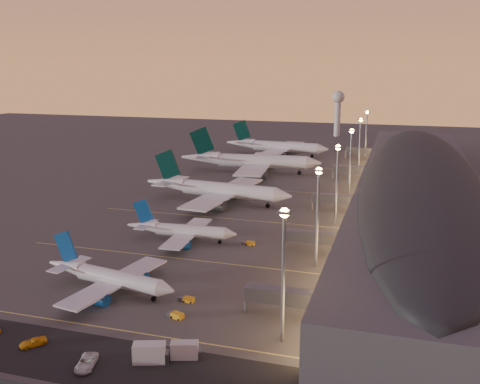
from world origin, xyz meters
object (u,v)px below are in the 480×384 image
object	(u,v)px
airliner_wide_mid	(250,161)
baggage_tug_a	(176,315)
airliner_narrow_north	(181,230)
baggage_tug_c	(249,243)
radar_tower	(338,106)
service_van_d	(33,342)
airliner_wide_near	(216,190)
catering_truck_a	(151,353)
catering_truck_b	(186,351)
service_van_c	(86,363)
airliner_wide_far	(276,146)
baggage_tug_b	(187,299)
airliner_narrow_south	(109,277)

from	to	relation	value
airliner_wide_mid	baggage_tug_a	distance (m)	152.25
airliner_narrow_north	airliner_wide_mid	world-z (taller)	airliner_wide_mid
airliner_narrow_north	baggage_tug_c	world-z (taller)	airliner_narrow_north
radar_tower	service_van_d	world-z (taller)	radar_tower
airliner_wide_near	radar_tower	distance (m)	207.00
airliner_wide_near	baggage_tug_a	size ratio (longest dim) A/B	14.42
airliner_wide_mid	radar_tower	distance (m)	149.81
airliner_wide_mid	catering_truck_a	distance (m)	169.15
baggage_tug_c	catering_truck_b	size ratio (longest dim) A/B	0.68
airliner_narrow_north	radar_tower	size ratio (longest dim) A/B	1.04
airliner_wide_near	catering_truck_a	xyz separation A→B (m)	(25.99, -108.31, -3.27)
catering_truck_b	radar_tower	bearing A→B (deg)	74.95
baggage_tug_a	catering_truck_b	distance (m)	15.94
radar_tower	service_van_c	world-z (taller)	radar_tower
baggage_tug_c	catering_truck_a	world-z (taller)	catering_truck_a
radar_tower	baggage_tug_a	world-z (taller)	radar_tower
catering_truck_a	baggage_tug_a	bearing A→B (deg)	80.80
airliner_wide_near	catering_truck_b	world-z (taller)	airliner_wide_near
airliner_wide_far	catering_truck_b	xyz separation A→B (m)	(34.17, -216.66, -3.61)
airliner_narrow_north	baggage_tug_a	distance (m)	49.45
radar_tower	catering_truck_b	xyz separation A→B (m)	(11.10, -310.63, -20.46)
baggage_tug_a	service_van_c	size ratio (longest dim) A/B	0.67
airliner_wide_far	catering_truck_b	distance (m)	219.37
service_van_c	airliner_wide_near	bearing A→B (deg)	82.90
service_van_d	airliner_wide_far	bearing A→B (deg)	130.90
airliner_wide_near	radar_tower	world-z (taller)	radar_tower
airliner_wide_far	baggage_tug_b	size ratio (longest dim) A/B	16.68
baggage_tug_b	service_van_c	world-z (taller)	service_van_c
airliner_wide_near	catering_truck_a	distance (m)	111.43
airliner_wide_near	service_van_c	distance (m)	114.27
airliner_narrow_north	service_van_d	distance (m)	64.08
baggage_tug_c	airliner_wide_near	bearing A→B (deg)	126.65
airliner_narrow_north	radar_tower	world-z (taller)	radar_tower
airliner_narrow_south	service_van_c	bearing A→B (deg)	-56.73
radar_tower	baggage_tug_b	bearing A→B (deg)	-89.53
airliner_wide_near	baggage_tug_c	world-z (taller)	airliner_wide_near
baggage_tug_c	catering_truck_a	xyz separation A→B (m)	(0.82, -64.57, 1.12)
radar_tower	baggage_tug_a	bearing A→B (deg)	-89.41
airliner_narrow_north	radar_tower	bearing A→B (deg)	83.56
catering_truck_a	service_van_c	bearing A→B (deg)	-172.85
airliner_narrow_north	airliner_wide_far	distance (m)	157.22
baggage_tug_c	service_van_d	world-z (taller)	service_van_d
service_van_c	service_van_d	bearing A→B (deg)	150.58
catering_truck_a	baggage_tug_c	bearing A→B (deg)	72.21
baggage_tug_a	baggage_tug_c	xyz separation A→B (m)	(1.92, 47.86, -0.01)
airliner_narrow_south	baggage_tug_b	size ratio (longest dim) A/B	9.77
airliner_wide_near	airliner_wide_mid	size ratio (longest dim) A/B	0.87
airliner_wide_far	service_van_c	bearing A→B (deg)	-79.60
catering_truck_b	baggage_tug_b	bearing A→B (deg)	95.06
catering_truck_b	service_van_c	size ratio (longest dim) A/B	0.93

